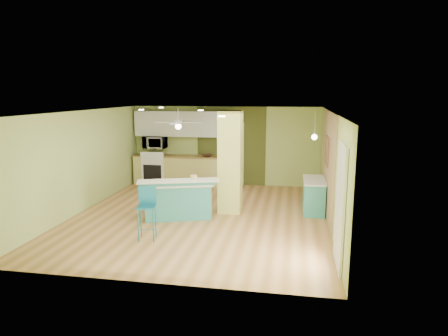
{
  "coord_description": "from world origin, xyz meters",
  "views": [
    {
      "loc": [
        2.17,
        -9.01,
        2.93
      ],
      "look_at": [
        0.51,
        0.4,
        1.12
      ],
      "focal_mm": 32.0,
      "sensor_mm": 36.0,
      "label": 1
    }
  ],
  "objects_px": {
    "peninsula": "(178,199)",
    "side_counter": "(314,195)",
    "fruit_bowl": "(207,155)",
    "canister": "(194,179)",
    "bar_stool": "(147,204)"
  },
  "relations": [
    {
      "from": "side_counter",
      "to": "fruit_bowl",
      "type": "height_order",
      "value": "fruit_bowl"
    },
    {
      "from": "fruit_bowl",
      "to": "bar_stool",
      "type": "bearing_deg",
      "value": -92.31
    },
    {
      "from": "peninsula",
      "to": "bar_stool",
      "type": "distance_m",
      "value": 1.53
    },
    {
      "from": "peninsula",
      "to": "canister",
      "type": "xyz_separation_m",
      "value": [
        0.41,
        -0.06,
        0.49
      ]
    },
    {
      "from": "side_counter",
      "to": "fruit_bowl",
      "type": "xyz_separation_m",
      "value": [
        -3.21,
        2.25,
        0.57
      ]
    },
    {
      "from": "side_counter",
      "to": "canister",
      "type": "relative_size",
      "value": 6.5
    },
    {
      "from": "peninsula",
      "to": "canister",
      "type": "distance_m",
      "value": 0.64
    },
    {
      "from": "peninsula",
      "to": "side_counter",
      "type": "height_order",
      "value": "peninsula"
    },
    {
      "from": "fruit_bowl",
      "to": "canister",
      "type": "relative_size",
      "value": 1.75
    },
    {
      "from": "fruit_bowl",
      "to": "canister",
      "type": "distance_m",
      "value": 3.38
    },
    {
      "from": "fruit_bowl",
      "to": "canister",
      "type": "height_order",
      "value": "canister"
    },
    {
      "from": "fruit_bowl",
      "to": "canister",
      "type": "xyz_separation_m",
      "value": [
        0.42,
        -3.35,
        -0.04
      ]
    },
    {
      "from": "bar_stool",
      "to": "side_counter",
      "type": "distance_m",
      "value": 4.26
    },
    {
      "from": "peninsula",
      "to": "canister",
      "type": "height_order",
      "value": "canister"
    },
    {
      "from": "peninsula",
      "to": "side_counter",
      "type": "distance_m",
      "value": 3.37
    }
  ]
}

